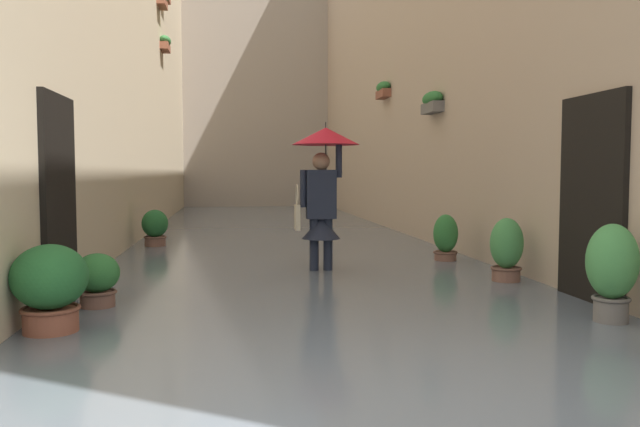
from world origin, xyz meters
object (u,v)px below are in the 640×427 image
potted_plant_near_left (506,254)px  potted_plant_far_left (445,242)px  person_wading (323,176)px  potted_plant_far_right (50,291)px  potted_plant_near_right (97,285)px  potted_plant_mid_left (612,274)px  potted_plant_mid_right (155,230)px

potted_plant_near_left → potted_plant_far_left: bearing=-85.9°
person_wading → potted_plant_far_right: bearing=47.7°
person_wading → potted_plant_far_right: person_wading is taller
potted_plant_near_right → potted_plant_mid_left: potted_plant_mid_left is taller
potted_plant_far_left → potted_plant_near_left: potted_plant_near_left is taller
potted_plant_mid_left → potted_plant_near_left: bearing=-89.5°
potted_plant_mid_right → potted_plant_near_left: (-4.48, 4.16, 0.05)m
potted_plant_mid_left → potted_plant_far_right: (4.63, -0.30, -0.09)m
potted_plant_near_right → potted_plant_far_right: bearing=79.6°
person_wading → potted_plant_mid_left: size_ratio=2.07×
potted_plant_far_left → potted_plant_far_right: size_ratio=0.95×
person_wading → potted_plant_far_right: size_ratio=2.39×
potted_plant_mid_right → potted_plant_mid_left: (-4.50, 6.21, 0.15)m
person_wading → potted_plant_far_left: 2.21m
potted_plant_far_left → potted_plant_near_left: bearing=94.1°
potted_plant_mid_right → potted_plant_near_left: 6.12m
potted_plant_far_left → potted_plant_near_right: bearing=31.0°
person_wading → potted_plant_far_left: (-1.88, -0.67, -0.95)m
potted_plant_far_left → potted_plant_near_right: (4.31, 2.59, -0.05)m
potted_plant_far_right → potted_plant_near_left: bearing=-159.2°
potted_plant_near_right → potted_plant_far_right: size_ratio=0.77×
potted_plant_mid_right → potted_plant_far_left: potted_plant_far_left is taller
potted_plant_near_right → potted_plant_near_left: bearing=-169.6°
potted_plant_mid_right → potted_plant_near_right: potted_plant_mid_right is taller
person_wading → potted_plant_near_right: bearing=38.3°
person_wading → potted_plant_mid_left: bearing=122.8°
potted_plant_far_right → potted_plant_near_left: size_ratio=0.96×
person_wading → potted_plant_mid_right: (2.48, -3.06, -0.95)m
potted_plant_near_right → person_wading: bearing=-141.7°
potted_plant_far_left → potted_plant_mid_left: (-0.15, 3.82, 0.15)m
person_wading → potted_plant_far_right: 3.97m
potted_plant_near_right → potted_plant_near_left: 4.52m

